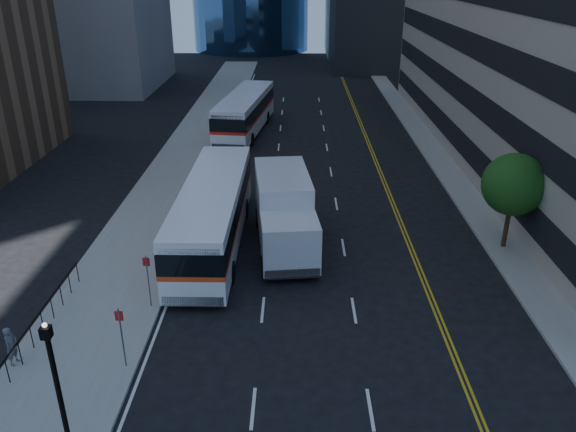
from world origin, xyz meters
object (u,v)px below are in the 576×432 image
object	(u,v)px
lamp_post	(57,384)
bus_rear	(245,112)
street_tree	(514,185)
box_truck	(284,212)
bus_front	(213,212)
pedestrian	(11,346)

from	to	relation	value
lamp_post	bus_rear	xyz separation A→B (m)	(2.40, 36.51, -0.86)
street_tree	box_truck	world-z (taller)	street_tree
bus_front	box_truck	world-z (taller)	box_truck
bus_rear	pedestrian	size ratio (longest dim) A/B	8.54
bus_rear	bus_front	bearing A→B (deg)	-82.16
bus_front	pedestrian	world-z (taller)	bus_front
lamp_post	box_truck	distance (m)	15.49
street_tree	bus_front	size ratio (longest dim) A/B	0.38
street_tree	bus_rear	distance (m)	27.45
lamp_post	pedestrian	size ratio (longest dim) A/B	2.89
bus_rear	pedestrian	bearing A→B (deg)	-93.03
box_truck	pedestrian	size ratio (longest dim) A/B	5.19
lamp_post	pedestrian	xyz separation A→B (m)	(-3.60, 4.07, -1.78)
bus_rear	pedestrian	xyz separation A→B (m)	(-6.00, -32.44, -0.92)
lamp_post	bus_front	world-z (taller)	lamp_post
street_tree	bus_rear	xyz separation A→B (m)	(-15.60, 22.51, -1.78)
box_truck	pedestrian	world-z (taller)	box_truck
box_truck	pedestrian	distance (m)	14.17
street_tree	box_truck	size ratio (longest dim) A/B	0.62
bus_rear	pedestrian	world-z (taller)	bus_rear
lamp_post	bus_rear	bearing A→B (deg)	86.24
street_tree	bus_rear	bearing A→B (deg)	124.72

